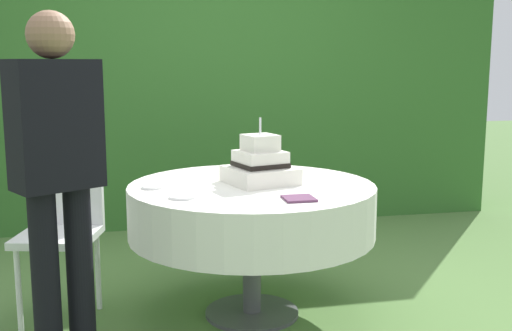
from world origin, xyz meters
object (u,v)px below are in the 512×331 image
at_px(garden_chair, 62,220).
at_px(standing_person, 58,170).
at_px(cake_table, 252,209).
at_px(napkin_stack, 299,198).
at_px(serving_plate_near, 153,187).
at_px(wedding_cake, 260,166).
at_px(serving_plate_far, 183,197).

height_order(garden_chair, standing_person, standing_person).
relative_size(cake_table, napkin_stack, 9.10).
xyz_separation_m(garden_chair, standing_person, (0.06, -0.68, 0.39)).
distance_m(napkin_stack, standing_person, 1.11).
bearing_deg(garden_chair, cake_table, -12.49).
height_order(serving_plate_near, napkin_stack, same).
relative_size(wedding_cake, serving_plate_far, 3.12).
height_order(serving_plate_far, standing_person, standing_person).
relative_size(garden_chair, standing_person, 0.56).
distance_m(wedding_cake, standing_person, 1.12).
height_order(cake_table, garden_chair, garden_chair).
relative_size(serving_plate_near, standing_person, 0.07).
relative_size(cake_table, serving_plate_far, 10.04).
xyz_separation_m(cake_table, serving_plate_far, (-0.40, -0.26, 0.14)).
height_order(napkin_stack, standing_person, standing_person).
relative_size(cake_table, wedding_cake, 3.21).
xyz_separation_m(cake_table, standing_person, (-0.95, -0.45, 0.33)).
bearing_deg(serving_plate_far, serving_plate_near, 115.53).
distance_m(serving_plate_near, standing_person, 0.65).
distance_m(cake_table, standing_person, 1.10).
bearing_deg(cake_table, garden_chair, 167.51).
xyz_separation_m(napkin_stack, garden_chair, (-1.15, 0.64, -0.20)).
height_order(cake_table, serving_plate_far, serving_plate_far).
relative_size(serving_plate_near, garden_chair, 0.13).
distance_m(serving_plate_near, serving_plate_far, 0.30).
distance_m(serving_plate_far, napkin_stack, 0.56).
bearing_deg(wedding_cake, serving_plate_near, -178.41).
bearing_deg(garden_chair, serving_plate_far, -38.37).
bearing_deg(garden_chair, wedding_cake, -10.51).
height_order(cake_table, napkin_stack, napkin_stack).
bearing_deg(napkin_stack, serving_plate_far, 163.91).
distance_m(wedding_cake, garden_chair, 1.12).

